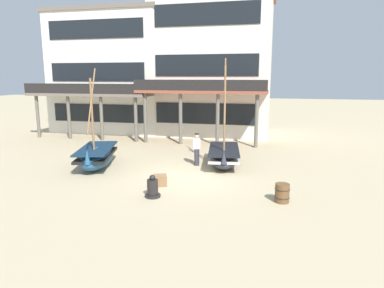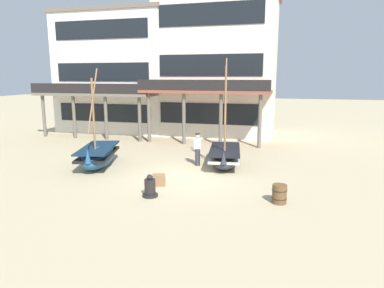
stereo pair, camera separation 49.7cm
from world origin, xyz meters
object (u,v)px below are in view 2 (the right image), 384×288
(fishing_boat_centre_large, at_px, (98,156))
(wooden_barrel, at_px, (279,194))
(harbor_building_main, at_px, (218,67))
(capstan_winch, at_px, (150,188))
(cargo_crate, at_px, (159,180))
(fishing_boat_near_left, at_px, (225,156))
(fisherman_by_hull, at_px, (198,150))
(harbor_building_annex, at_px, (117,73))

(fishing_boat_centre_large, xyz_separation_m, wooden_barrel, (9.06, -2.94, -0.22))
(fishing_boat_centre_large, height_order, harbor_building_main, harbor_building_main)
(capstan_winch, distance_m, cargo_crate, 1.45)
(fishing_boat_near_left, bearing_deg, fisherman_by_hull, -165.86)
(fishing_boat_near_left, relative_size, harbor_building_annex, 0.56)
(fishing_boat_centre_large, xyz_separation_m, harbor_building_main, (3.75, 12.03, 4.70))
(fishing_boat_near_left, xyz_separation_m, cargo_crate, (-2.11, -3.99, -0.29))
(wooden_barrel, xyz_separation_m, cargo_crate, (-4.98, 0.86, -0.13))
(fisherman_by_hull, height_order, harbor_building_main, harbor_building_main)
(fishing_boat_near_left, distance_m, fisherman_by_hull, 1.44)
(wooden_barrel, xyz_separation_m, harbor_building_annex, (-13.74, 14.54, 4.49))
(fishing_boat_near_left, height_order, harbor_building_annex, harbor_building_annex)
(capstan_winch, distance_m, wooden_barrel, 4.83)
(harbor_building_main, bearing_deg, fisherman_by_hull, -84.05)
(fishing_boat_near_left, height_order, fisherman_by_hull, fishing_boat_near_left)
(fishing_boat_centre_large, bearing_deg, harbor_building_main, 72.68)
(fisherman_by_hull, distance_m, cargo_crate, 3.77)
(fishing_boat_centre_large, height_order, cargo_crate, fishing_boat_centre_large)
(fishing_boat_near_left, height_order, capstan_winch, fishing_boat_near_left)
(harbor_building_main, height_order, harbor_building_annex, harbor_building_main)
(wooden_barrel, relative_size, harbor_building_annex, 0.07)
(fishing_boat_near_left, relative_size, cargo_crate, 10.12)
(harbor_building_main, bearing_deg, wooden_barrel, -70.46)
(fishing_boat_near_left, bearing_deg, wooden_barrel, -59.41)
(fishing_boat_near_left, relative_size, fisherman_by_hull, 3.22)
(wooden_barrel, distance_m, harbor_building_annex, 20.50)
(cargo_crate, distance_m, harbor_building_annex, 16.89)
(fishing_boat_near_left, xyz_separation_m, capstan_winch, (-1.94, -5.42, -0.17))
(capstan_winch, relative_size, wooden_barrel, 1.25)
(cargo_crate, relative_size, harbor_building_annex, 0.06)
(wooden_barrel, bearing_deg, harbor_building_annex, 133.40)
(wooden_barrel, bearing_deg, cargo_crate, 170.20)
(fishing_boat_near_left, xyz_separation_m, harbor_building_main, (-2.45, 10.12, 4.76))
(fisherman_by_hull, relative_size, wooden_barrel, 2.41)
(fisherman_by_hull, bearing_deg, harbor_building_main, 95.95)
(cargo_crate, bearing_deg, fisherman_by_hull, 78.27)
(fishing_boat_centre_large, bearing_deg, capstan_winch, -39.53)
(fisherman_by_hull, height_order, wooden_barrel, fisherman_by_hull)
(fishing_boat_near_left, height_order, harbor_building_main, harbor_building_main)
(wooden_barrel, bearing_deg, harbor_building_main, 109.54)
(cargo_crate, bearing_deg, harbor_building_main, 91.35)
(wooden_barrel, distance_m, harbor_building_main, 16.63)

